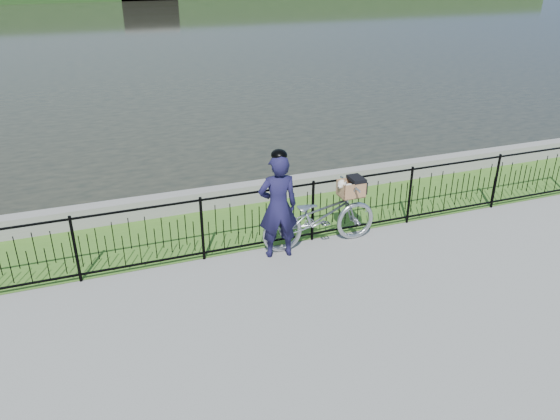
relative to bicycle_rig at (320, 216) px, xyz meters
name	(u,v)px	position (x,y,z in m)	size (l,w,h in m)	color
ground	(293,298)	(-1.05, -1.40, -0.57)	(120.00, 120.00, 0.00)	gray
grass_strip	(243,225)	(-1.05, 1.20, -0.56)	(60.00, 2.00, 0.01)	#406C22
water	(111,31)	(-1.05, 31.60, -0.57)	(120.00, 120.00, 0.00)	#29291F
quay_wall	(229,196)	(-1.05, 2.20, -0.37)	(60.00, 0.30, 0.40)	gray
fence	(259,220)	(-1.05, 0.20, 0.01)	(14.00, 0.06, 1.15)	black
bicycle_rig	(320,216)	(0.00, 0.00, 0.00)	(2.12, 0.74, 1.22)	#A8ACB4
cyclist	(278,205)	(-0.82, -0.10, 0.37)	(0.71, 0.51, 1.90)	#161437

